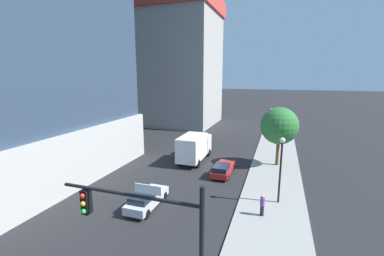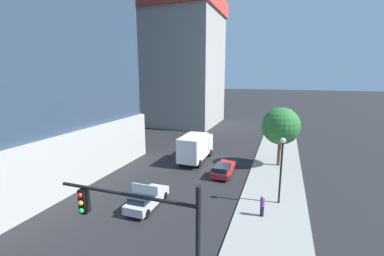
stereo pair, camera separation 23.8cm
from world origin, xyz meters
name	(u,v)px [view 2 (the right image)]	position (x,y,z in m)	size (l,w,h in m)	color
sidewalk	(275,183)	(7.73, 20.00, 0.07)	(5.25, 120.00, 0.15)	gray
construction_building	(185,57)	(-12.04, 47.64, 14.21)	(22.57, 16.43, 35.14)	#9E9B93
traffic_light_pole	(146,230)	(3.39, 3.08, 4.49)	(6.11, 0.48, 6.43)	black
street_lamp	(282,161)	(8.19, 15.89, 3.74)	(0.44, 0.44, 5.43)	black
street_tree	(281,126)	(7.91, 25.37, 4.74)	(4.20, 4.20, 6.71)	brown
car_red	(224,169)	(2.57, 20.66, 0.66)	(1.73, 4.74, 1.35)	red
car_silver	(147,199)	(-1.69, 11.89, 0.70)	(1.74, 4.50, 1.39)	#B7B7BC
box_truck	(195,147)	(-1.69, 23.88, 1.86)	(2.45, 6.74, 3.36)	silver
pedestrian_purple_shirt	(262,206)	(7.07, 13.35, 0.97)	(0.34, 0.34, 1.62)	black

